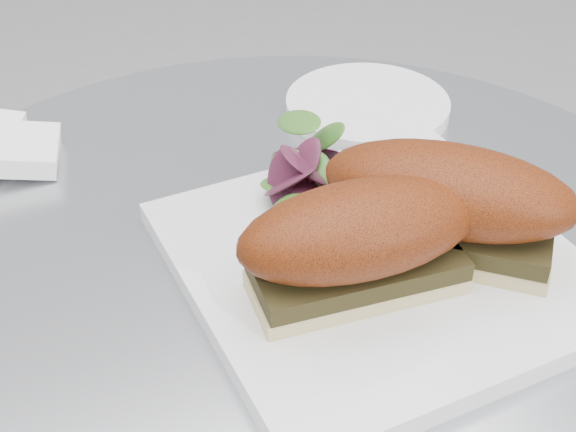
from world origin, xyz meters
The scene contains 5 objects.
plate centered at (0.05, -0.03, 0.74)m, with size 0.27×0.27×0.02m, color white.
sandwich_left centered at (0.02, -0.06, 0.79)m, with size 0.17×0.10×0.08m.
sandwich_right centered at (0.09, -0.05, 0.79)m, with size 0.18×0.18×0.08m.
salad centered at (0.03, 0.05, 0.77)m, with size 0.13×0.13×0.05m, color #487C28, non-canonical shape.
saucer centered at (0.17, 0.17, 0.74)m, with size 0.16×0.16×0.01m, color white.
Camera 1 is at (-0.21, -0.39, 1.11)m, focal length 50.00 mm.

